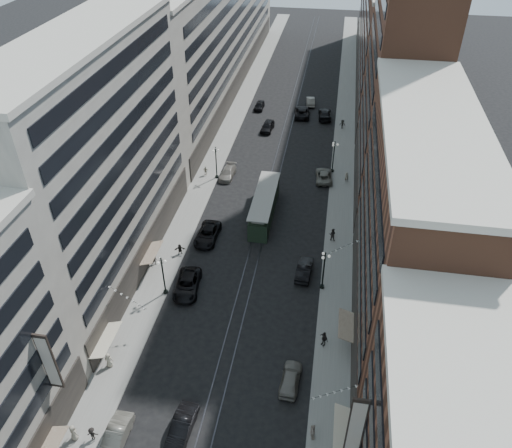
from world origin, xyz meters
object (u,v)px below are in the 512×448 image
Objects in this scene: car_14 at (311,101)px; pedestrian_9 at (342,124)px; lamppost_sw_far at (163,274)px; lamppost_se_far at (324,269)px; pedestrian_4 at (313,432)px; car_12 at (325,114)px; pedestrian_7 at (332,234)px; car_11 at (324,176)px; pedestrian_extra_1 at (92,434)px; car_2 at (187,285)px; streetcar at (264,206)px; car_4 at (290,378)px; car_1 at (116,437)px; pedestrian_2 at (154,260)px; car_8 at (228,173)px; car_10 at (304,269)px; lamppost_sw_mid at (216,161)px; car_5 at (182,427)px; pedestrian_6 at (206,171)px; car_9 at (259,105)px; car_extra_0 at (302,112)px; pedestrian_5 at (180,249)px; pedestrian_1 at (73,433)px; pedestrian_8 at (346,177)px; pedestrian_extra_0 at (324,339)px; car_13 at (268,126)px; pedestrian_extra_2 at (109,360)px; lamppost_se_mid at (334,156)px; car_7 at (208,234)px.

pedestrian_9 reaches higher than car_14.
lamppost_se_far is at bearing 12.26° from lamppost_sw_far.
pedestrian_4 is 68.84m from car_12.
car_14 is 46.15m from pedestrian_7.
car_11 is 1.13× the size of car_14.
pedestrian_extra_1 is (-13.33, -78.18, 0.10)m from car_14.
car_2 is 3.22× the size of pedestrian_7.
streetcar is 28.85m from car_4.
pedestrian_2 reaches higher than car_1.
pedestrian_extra_1 is at bearing -99.61° from pedestrian_9.
car_10 is (14.39, -21.58, 0.08)m from car_8.
lamppost_sw_mid reaches higher than car_5.
pedestrian_6 is 46.44m from pedestrian_extra_1.
car_12 is at bearing -9.18° from car_9.
car_extra_0 is at bearing 156.55° from pedestrian_9.
pedestrian_5 is (-16.39, 1.19, 0.09)m from car_10.
car_12 is at bearing -83.47° from pedestrian_1.
car_2 is at bearing 24.46° from lamppost_sw_far.
pedestrian_8 is at bearing 171.19° from car_11.
car_5 is 17.15m from pedestrian_extra_0.
lamppost_se_far is at bearing 130.92° from pedestrian_6.
pedestrian_7 reaches higher than car_13.
car_10 is 23.49m from pedestrian_8.
car_2 reaches higher than pedestrian_extra_1.
car_12 is at bearing 72.12° from pedestrian_2.
pedestrian_extra_2 reaches higher than car_1.
pedestrian_extra_2 is (-21.54, -24.73, -0.04)m from pedestrian_7.
lamppost_sw_far is 0.88× the size of car_extra_0.
pedestrian_6 is (-14.65, -31.76, 0.14)m from car_14.
car_12 is 24.43m from pedestrian_8.
pedestrian_6 is (-20.37, -4.52, -2.16)m from lamppost_se_mid.
car_7 is 49.18m from car_14.
car_1 is at bearing 169.82° from pedestrian_extra_1.
car_5 is 2.79× the size of pedestrian_9.
car_11 is at bearing -115.17° from lamppost_se_mid.
pedestrian_5 is at bearing -168.46° from pedestrian_extra_0.
pedestrian_5 is at bearing -100.09° from pedestrian_extra_2.
pedestrian_2 is at bearing -128.63° from car_7.
pedestrian_2 is at bearing -95.42° from car_9.
lamppost_sw_far is 19.08m from car_1.
pedestrian_1 is (-2.28, -19.20, -2.03)m from lamppost_sw_far.
lamppost_se_far is at bearing -26.66° from pedestrian_5.
lamppost_se_mid is (0.00, 28.00, 0.00)m from lamppost_se_far.
car_11 is at bearing -7.30° from pedestrian_8.
lamppost_se_far reaches higher than car_8.
car_7 is 34.75m from car_13.
pedestrian_extra_1 is (-16.77, -8.80, 0.11)m from car_4.
pedestrian_8 is 0.99× the size of pedestrian_extra_2.
lamppost_sw_far is at bearing 42.58° from pedestrian_7.
lamppost_se_far is 3.10× the size of pedestrian_9.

